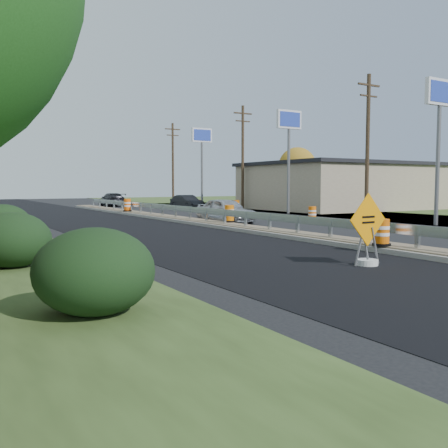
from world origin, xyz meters
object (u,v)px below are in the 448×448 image
barrel_shoulder_near (312,214)px  barrel_shoulder_far (198,204)px  barrel_median_mid (229,214)px  car_dark_far (112,200)px  barrel_shoulder_mid (236,206)px  car_dark_mid (187,202)px  barrel_median_far (127,205)px  barrel_median_near (382,233)px  car_silver (226,210)px  caution_sign (367,247)px

barrel_shoulder_near → barrel_shoulder_far: (0.90, 17.08, -0.01)m
barrel_median_mid → car_dark_far: size_ratio=0.19×
barrel_shoulder_mid → car_dark_mid: 5.30m
barrel_median_mid → barrel_median_far: (-0.88, 13.41, 0.01)m
barrel_median_far → barrel_shoulder_near: barrel_median_far is taller
barrel_shoulder_near → barrel_shoulder_mid: (1.77, 11.77, 0.03)m
car_dark_mid → car_dark_far: (-3.65, 10.23, 0.03)m
barrel_median_near → car_silver: (2.35, 13.90, 0.08)m
barrel_median_mid → car_dark_far: car_dark_far is taller
barrel_median_far → car_dark_far: 15.02m
barrel_median_near → barrel_shoulder_mid: barrel_median_near is taller
barrel_median_far → car_dark_far: size_ratio=0.20×
caution_sign → barrel_median_near: bearing=29.7°
barrel_shoulder_mid → barrel_shoulder_far: bearing=99.3°
caution_sign → barrel_median_mid: (3.55, 13.13, 0.16)m
car_dark_mid → car_dark_far: 10.86m
barrel_shoulder_near → barrel_shoulder_far: bearing=87.0°
barrel_shoulder_far → car_silver: bearing=-112.4°
barrel_median_mid → barrel_shoulder_far: 19.88m
barrel_median_near → car_dark_mid: car_dark_mid is taller
barrel_median_mid → car_dark_far: 28.13m
barrel_shoulder_far → car_dark_mid: car_dark_mid is taller
barrel_shoulder_near → barrel_shoulder_mid: barrel_shoulder_mid is taller
barrel_median_far → car_dark_far: bearing=76.2°
caution_sign → barrel_shoulder_mid: size_ratio=2.14×
barrel_median_near → car_dark_far: car_dark_far is taller
car_silver → barrel_median_near: bearing=-105.8°
barrel_shoulder_near → car_silver: bearing=167.8°
car_silver → car_dark_mid: (5.10, 15.34, -0.07)m
barrel_median_near → car_dark_far: size_ratio=0.19×
barrel_median_far → barrel_shoulder_far: barrel_median_far is taller
barrel_median_near → car_silver: 14.09m
car_silver → car_dark_mid: size_ratio=1.07×
caution_sign → barrel_shoulder_far: 33.41m
barrel_shoulder_near → car_dark_mid: 16.56m
barrel_shoulder_mid → barrel_shoulder_far: size_ratio=1.09×
barrel_shoulder_mid → car_dark_far: 16.14m
barrel_shoulder_near → car_dark_mid: bearing=91.8°
barrel_shoulder_near → car_dark_mid: size_ratio=0.22×
barrel_shoulder_mid → car_silver: car_silver is taller
barrel_median_near → barrel_shoulder_near: size_ratio=1.00×
barrel_shoulder_near → car_silver: size_ratio=0.20×
barrel_median_far → barrel_shoulder_mid: barrel_median_far is taller
caution_sign → barrel_median_near: 2.97m
barrel_median_mid → barrel_shoulder_mid: barrel_median_mid is taller
barrel_median_near → barrel_median_far: (0.22, 24.88, 0.03)m
car_silver → barrel_shoulder_near: bearing=-18.3°
car_silver → barrel_median_far: bearing=94.8°
barrel_shoulder_far → car_dark_far: size_ratio=0.18×
barrel_median_mid → car_dark_mid: car_dark_mid is taller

